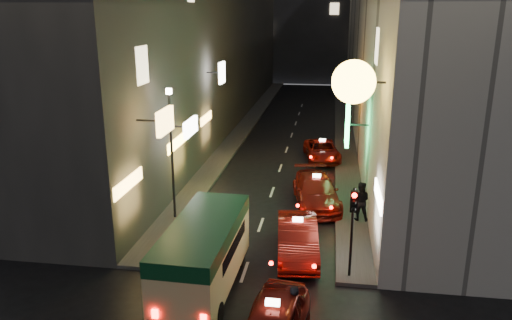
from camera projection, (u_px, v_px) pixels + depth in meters
The scene contains 13 objects.
building_left at pixel (202, 20), 42.05m from camera, with size 7.44×52.00×18.00m.
building_right at pixel (397, 20), 39.77m from camera, with size 7.98×52.00×18.00m.
building_far at pixel (313, 2), 70.65m from camera, with size 30.00×10.00×22.00m, color #38373D.
sidewalk_left at pixel (247, 125), 44.08m from camera, with size 1.50×52.00×0.15m, color #494644.
sidewalk_right at pixel (344, 128), 42.87m from camera, with size 1.50×52.00×0.15m, color #494644.
minibus at pixel (204, 248), 17.64m from camera, with size 2.29×6.15×2.63m.
taxi_second at pixel (297, 236), 20.42m from camera, with size 2.84×5.76×1.94m.
taxi_third at pixel (316, 189), 25.80m from camera, with size 3.19×5.86×1.94m.
taxi_far at pixel (322, 149), 33.78m from camera, with size 2.69×4.95×1.66m.
pedestrian_crossing at pixel (295, 307), 15.42m from camera, with size 0.62×0.40×1.87m, color black.
pedestrian_sidewalk at pixel (360, 199), 23.54m from camera, with size 0.81×0.50×2.14m, color black.
traffic_light at pixel (353, 214), 17.97m from camera, with size 0.26×0.43×3.50m.
lamp_post at pixel (172, 146), 23.14m from camera, with size 0.28×0.28×6.22m.
Camera 1 is at (3.02, -8.52, 9.71)m, focal length 35.00 mm.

